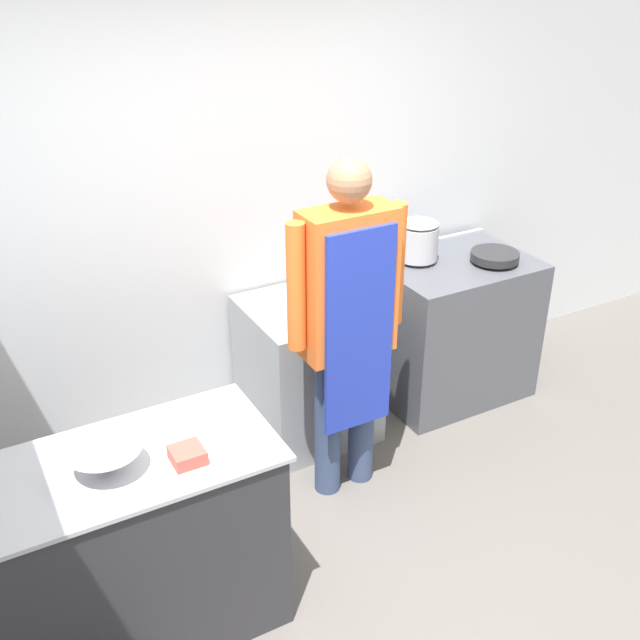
{
  "coord_description": "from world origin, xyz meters",
  "views": [
    {
      "loc": [
        -1.51,
        -1.89,
        2.74
      ],
      "look_at": [
        0.09,
        1.0,
        1.01
      ],
      "focal_mm": 42.0,
      "sensor_mm": 36.0,
      "label": 1
    }
  ],
  "objects_px": {
    "fridge_unit": "(308,370)",
    "mixing_bowl": "(105,460)",
    "stock_pot": "(418,239)",
    "saute_pan": "(495,256)",
    "stove": "(451,327)",
    "plastic_tub": "(187,455)",
    "person_cook": "(348,314)"
  },
  "relations": [
    {
      "from": "fridge_unit",
      "to": "mixing_bowl",
      "type": "bearing_deg",
      "value": -144.42
    },
    {
      "from": "stock_pot",
      "to": "saute_pan",
      "type": "distance_m",
      "value": 0.48
    },
    {
      "from": "fridge_unit",
      "to": "mixing_bowl",
      "type": "relative_size",
      "value": 2.94
    },
    {
      "from": "fridge_unit",
      "to": "stock_pot",
      "type": "relative_size",
      "value": 3.4
    },
    {
      "from": "stove",
      "to": "plastic_tub",
      "type": "relative_size",
      "value": 7.59
    },
    {
      "from": "mixing_bowl",
      "to": "saute_pan",
      "type": "relative_size",
      "value": 0.97
    },
    {
      "from": "person_cook",
      "to": "stock_pot",
      "type": "bearing_deg",
      "value": 35.68
    },
    {
      "from": "stock_pot",
      "to": "saute_pan",
      "type": "xyz_separation_m",
      "value": [
        0.4,
        -0.25,
        -0.1
      ]
    },
    {
      "from": "plastic_tub",
      "to": "stock_pot",
      "type": "height_order",
      "value": "stock_pot"
    },
    {
      "from": "mixing_bowl",
      "to": "saute_pan",
      "type": "distance_m",
      "value": 2.73
    },
    {
      "from": "person_cook",
      "to": "mixing_bowl",
      "type": "xyz_separation_m",
      "value": [
        -1.33,
        -0.45,
        -0.08
      ]
    },
    {
      "from": "person_cook",
      "to": "stock_pot",
      "type": "height_order",
      "value": "person_cook"
    },
    {
      "from": "mixing_bowl",
      "to": "plastic_tub",
      "type": "distance_m",
      "value": 0.3
    },
    {
      "from": "stock_pot",
      "to": "mixing_bowl",
      "type": "bearing_deg",
      "value": -153.9
    },
    {
      "from": "mixing_bowl",
      "to": "plastic_tub",
      "type": "relative_size",
      "value": 2.31
    },
    {
      "from": "stove",
      "to": "stock_pot",
      "type": "bearing_deg",
      "value": 149.78
    },
    {
      "from": "person_cook",
      "to": "stove",
      "type": "bearing_deg",
      "value": 24.83
    },
    {
      "from": "stove",
      "to": "mixing_bowl",
      "type": "height_order",
      "value": "mixing_bowl"
    },
    {
      "from": "stock_pot",
      "to": "stove",
      "type": "bearing_deg",
      "value": -30.22
    },
    {
      "from": "stock_pot",
      "to": "fridge_unit",
      "type": "bearing_deg",
      "value": -174.23
    },
    {
      "from": "stove",
      "to": "stock_pot",
      "type": "relative_size",
      "value": 3.8
    },
    {
      "from": "person_cook",
      "to": "mixing_bowl",
      "type": "relative_size",
      "value": 6.37
    },
    {
      "from": "plastic_tub",
      "to": "saute_pan",
      "type": "relative_size",
      "value": 0.42
    },
    {
      "from": "stove",
      "to": "stock_pot",
      "type": "height_order",
      "value": "stock_pot"
    },
    {
      "from": "stock_pot",
      "to": "saute_pan",
      "type": "bearing_deg",
      "value": -31.44
    },
    {
      "from": "stove",
      "to": "fridge_unit",
      "type": "xyz_separation_m",
      "value": [
        -1.02,
        0.04,
        -0.04
      ]
    },
    {
      "from": "stove",
      "to": "plastic_tub",
      "type": "xyz_separation_m",
      "value": [
        -2.12,
        -1.04,
        0.48
      ]
    },
    {
      "from": "stove",
      "to": "mixing_bowl",
      "type": "distance_m",
      "value": 2.64
    },
    {
      "from": "person_cook",
      "to": "mixing_bowl",
      "type": "bearing_deg",
      "value": -161.23
    },
    {
      "from": "stock_pot",
      "to": "person_cook",
      "type": "bearing_deg",
      "value": -144.32
    },
    {
      "from": "person_cook",
      "to": "saute_pan",
      "type": "relative_size",
      "value": 6.2
    },
    {
      "from": "person_cook",
      "to": "saute_pan",
      "type": "height_order",
      "value": "person_cook"
    }
  ]
}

